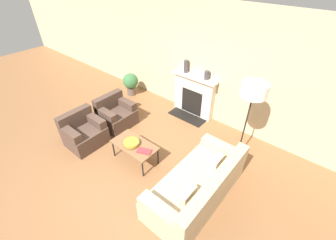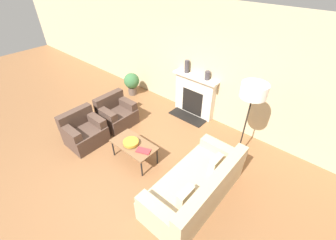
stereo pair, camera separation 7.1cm
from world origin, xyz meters
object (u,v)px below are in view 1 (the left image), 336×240
mantel_vase_center_left (207,75)px  book (144,151)px  potted_plant (131,82)px  couch (198,186)px  armchair_near (84,132)px  mantel_vase_left (186,66)px  armchair_far (116,114)px  coffee_table (135,146)px  floor_lamp (253,95)px  fireplace (194,96)px  bowl (131,143)px

mantel_vase_center_left → book: bearing=-88.3°
mantel_vase_center_left → potted_plant: (-2.42, -0.39, -0.83)m
couch → armchair_near: size_ratio=2.45×
mantel_vase_center_left → mantel_vase_left: bearing=180.0°
armchair_far → potted_plant: size_ratio=1.17×
armchair_near → book: size_ratio=2.54×
coffee_table → mantel_vase_center_left: 2.45m
book → mantel_vase_center_left: size_ratio=1.51×
armchair_near → floor_lamp: (2.98, 1.85, 1.28)m
couch → floor_lamp: bearing=175.0°
book → potted_plant: (-2.49, 1.91, -0.04)m
fireplace → book: fireplace is taller
armchair_far → coffee_table: armchair_far is taller
book → coffee_table: bearing=154.2°
coffee_table → book: book is taller
bowl → mantel_vase_left: (-0.35, 2.32, 0.81)m
mantel_vase_center_left → armchair_far: bearing=-132.1°
bowl → floor_lamp: size_ratio=0.18×
coffee_table → potted_plant: potted_plant is taller
couch → potted_plant: bearing=-116.1°
fireplace → couch: bearing=-53.6°
bowl → book: bowl is taller
couch → book: size_ratio=6.22×
bowl → floor_lamp: 2.53m
mantel_vase_center_left → potted_plant: 2.59m
floor_lamp → mantel_vase_left: 2.24m
floor_lamp → potted_plant: floor_lamp is taller
fireplace → armchair_near: 2.93m
book → mantel_vase_left: (-0.70, 2.30, 0.85)m
coffee_table → book: 0.31m
book → floor_lamp: 2.31m
fireplace → mantel_vase_left: (-0.31, 0.01, 0.75)m
floor_lamp → mantel_vase_left: bearing=158.4°
fireplace → couch: size_ratio=0.64×
mantel_vase_left → mantel_vase_center_left: mantel_vase_left is taller
fireplace → bowl: 2.31m
couch → book: couch is taller
bowl → floor_lamp: floor_lamp is taller
fireplace → mantel_vase_center_left: mantel_vase_center_left is taller
fireplace → armchair_far: (-1.23, -1.70, -0.25)m
floor_lamp → potted_plant: 4.05m
fireplace → armchair_far: bearing=-125.9°
fireplace → potted_plant: bearing=-169.8°
fireplace → floor_lamp: bearing=-24.6°
bowl → book: bearing=3.7°
mantel_vase_left → bowl: bearing=-81.5°
coffee_table → potted_plant: size_ratio=1.39×
mantel_vase_center_left → potted_plant: bearing=-170.8°
armchair_near → mantel_vase_left: mantel_vase_left is taller
couch → bowl: bearing=-86.4°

